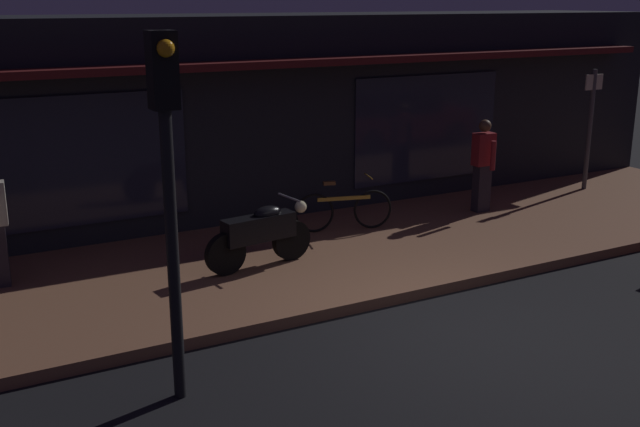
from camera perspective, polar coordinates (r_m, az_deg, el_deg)
The scene contains 8 objects.
ground_plane at distance 9.40m, azimuth 9.82°, elevation -8.72°, with size 60.00×60.00×0.00m, color black.
sidewalk_slab at distance 11.69m, azimuth 0.79°, elevation -3.10°, with size 18.00×4.00×0.15m, color brown.
storefront_building at distance 14.26m, azimuth -5.87°, elevation 7.42°, with size 18.00×3.30×3.60m.
motorcycle at distance 10.85m, azimuth -4.45°, elevation -1.49°, with size 1.70×0.55×0.97m.
bicycle_parked at distance 12.56m, azimuth 1.78°, elevation 0.31°, with size 1.61×0.55×0.91m.
person_bystander at distance 13.91m, azimuth 12.14°, elevation 3.69°, with size 0.38×0.61×1.67m.
sign_post at distance 16.09m, azimuth 19.64°, elevation 6.48°, with size 0.44×0.09×2.40m.
traffic_light_pole at distance 7.14m, azimuth -11.40°, elevation 4.31°, with size 0.24×0.33×3.60m.
Camera 1 is at (-5.39, -6.66, 3.86)m, focal length 42.59 mm.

